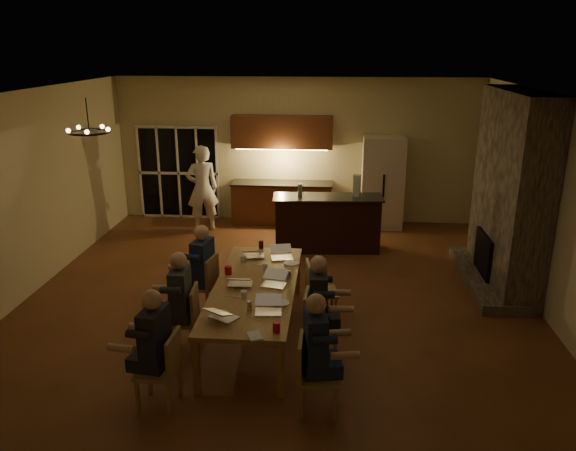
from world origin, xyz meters
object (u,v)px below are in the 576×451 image
Objects in this scene: refrigerator at (382,182)px; laptop_b at (268,305)px; chair_right_mid at (322,325)px; person_left_near at (156,347)px; laptop_e at (254,250)px; plate_near at (280,303)px; person_right_near at (315,352)px; person_right_mid at (318,307)px; bar_island at (327,223)px; mug_front at (244,294)px; chair_left_mid at (180,319)px; chair_left_far at (200,284)px; laptop_a at (224,309)px; person_left_mid at (181,302)px; person_left_far at (203,270)px; mug_mid at (265,267)px; dining_table at (255,310)px; laptop_d at (273,278)px; chair_left_near at (158,370)px; plate_left at (220,314)px; bar_blender at (357,186)px; standing_person at (202,189)px; can_silver at (249,306)px; can_cola at (261,245)px; plate_far at (292,263)px; bar_bottle at (300,190)px; mug_back at (243,259)px; chandelier at (89,132)px; laptop_f at (282,252)px; can_right at (289,275)px; chair_right_near at (319,376)px; redcup_mid at (228,270)px.

laptop_b is (-1.82, -5.89, -0.14)m from refrigerator.
chair_right_mid is 2.14m from person_left_near.
plate_near is at bearing 101.70° from laptop_e.
person_right_mid is at bearing -10.02° from person_right_near.
mug_front is at bearing -108.45° from bar_island.
chair_left_mid is 1.00× the size of chair_right_mid.
laptop_a reaches higher than chair_left_far.
person_left_mid is (-0.02, 1.13, 0.00)m from person_left_near.
person_left_far is at bearing -172.25° from person_left_near.
person_left_near is at bearing -113.64° from mug_mid.
person_left_far reaches higher than plate_near.
dining_table is 9.23× the size of laptop_d.
laptop_b is (1.13, 0.87, 0.42)m from chair_left_near.
person_right_mid is at bearing 25.36° from laptop_b.
chair_left_near is 2.43m from mug_mid.
plate_left is 4.84m from bar_blender.
standing_person is 15.50× the size of can_silver.
chair_right_mid is 2.22m from can_cola.
plate_far is at bearing -111.25° from refrigerator.
bar_bottle is at bearing 99.34° from laptop_d.
plate_left is (-1.17, -0.44, 0.07)m from person_right_mid.
plate_near is 1.36m from plate_far.
laptop_d reaches higher than mug_mid.
chair_right_mid is 8.90× the size of mug_back.
refrigerator is 2.33m from bar_bottle.
chair_left_near is at bearing -137.94° from plate_near.
can_cola is at bearing 130.99° from plate_far.
plate_near is (-0.48, -0.07, 0.07)m from person_right_mid.
person_right_mid is 1.25m from plate_left.
chandelier is at bearing 72.42° from person_right_mid.
chair_right_mid is 0.25m from person_right_mid.
standing_person is 5.67m from laptop_a.
laptop_b is 1.00× the size of laptop_f.
can_silver is at bearing -112.10° from can_right.
mug_mid is (-0.87, -2.94, 0.26)m from bar_island.
laptop_f reaches higher than chair_left_near.
person_left_near is at bearing -136.48° from can_silver.
mug_mid is at bearing 21.54° from chair_right_near.
chair_left_near is 7.42× the size of redcup_mid.
mug_back is at bearing 15.63° from person_right_near.
can_cola is 2.04m from plate_near.
chandelier is 1.73× the size of laptop_e.
redcup_mid is (-1.30, 0.82, 0.12)m from person_right_mid.
chair_left_mid is 2.12m from can_cola.
can_right is at bearing -102.48° from bar_island.
chair_left_mid and chair_right_mid have the same top height.
dining_table is at bearing 58.58° from person_right_mid.
standing_person reaches higher than person_right_near.
person_right_mid and person_left_far have the same top height.
chair_left_far is 3.22m from bar_bottle.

